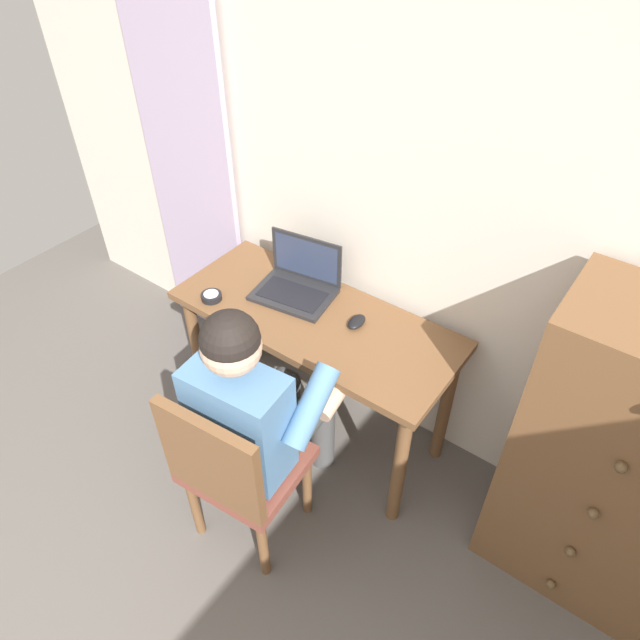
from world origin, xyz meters
The scene contains 9 objects.
wall_back centered at (0.00, 2.20, 1.25)m, with size 4.80×0.05×2.50m, color beige.
curtain_panel centered at (-1.35, 2.13, 1.09)m, with size 0.58×0.03×2.18m, color #B29EBC.
desk centered at (-0.38, 1.87, 0.61)m, with size 1.25×0.52×0.73m.
dresser centered at (0.85, 1.93, 0.64)m, with size 0.65×0.45×1.27m.
chair centered at (-0.28, 1.22, 0.48)m, with size 0.46×0.44×0.86m.
person_seated centered at (-0.29, 1.40, 0.66)m, with size 0.56×0.61×1.18m.
laptop centered at (-0.54, 1.96, 0.78)m, with size 0.37×0.30×0.24m.
computer_mouse centered at (-0.21, 1.93, 0.74)m, with size 0.06×0.10×0.03m, color black.
desk_clock centered at (-0.81, 1.69, 0.74)m, with size 0.09×0.09×0.03m.
Camera 1 is at (0.71, 0.42, 2.29)m, focal length 31.85 mm.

